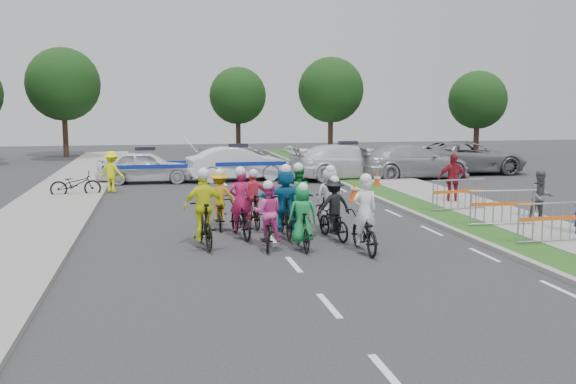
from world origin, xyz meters
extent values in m
plane|color=#28282B|center=(0.00, 0.00, 0.00)|extent=(90.00, 90.00, 0.00)
cube|color=gray|center=(5.10, 5.00, 0.06)|extent=(0.20, 60.00, 0.12)
cube|color=#264A17|center=(5.80, 5.00, 0.06)|extent=(1.20, 60.00, 0.11)
cube|color=gray|center=(7.60, 5.00, 0.07)|extent=(2.40, 60.00, 0.13)
cube|color=gray|center=(-6.50, 5.00, 0.07)|extent=(3.00, 60.00, 0.13)
imported|color=black|center=(1.91, 0.90, 0.49)|extent=(0.70, 1.89, 0.99)
imported|color=white|center=(1.91, 0.85, 1.00)|extent=(0.61, 0.41, 1.64)
sphere|color=white|center=(1.91, 0.80, 1.77)|extent=(0.28, 0.28, 0.28)
imported|color=black|center=(0.51, 1.44, 0.48)|extent=(0.46, 1.59, 0.95)
imported|color=#1A9343|center=(0.51, 1.39, 0.89)|extent=(0.70, 0.46, 1.43)
sphere|color=white|center=(0.51, 1.34, 1.54)|extent=(0.25, 0.25, 0.25)
imported|color=black|center=(-0.28, 1.77, 0.44)|extent=(0.88, 1.74, 0.88)
imported|color=#E640A4|center=(-0.28, 1.72, 0.91)|extent=(0.80, 0.67, 1.46)
sphere|color=white|center=(-0.28, 1.67, 1.57)|extent=(0.25, 0.25, 0.25)
imported|color=black|center=(-1.81, 2.17, 0.57)|extent=(0.76, 1.95, 1.14)
imported|color=#F0FD1A|center=(-1.81, 2.12, 1.04)|extent=(1.05, 0.53, 1.72)
sphere|color=white|center=(-1.81, 2.07, 1.85)|extent=(0.30, 0.30, 0.30)
imported|color=black|center=(1.60, 2.51, 0.44)|extent=(0.87, 1.74, 0.87)
imported|color=black|center=(1.60, 2.46, 0.91)|extent=(1.02, 0.70, 1.45)
sphere|color=white|center=(1.60, 2.41, 1.57)|extent=(0.25, 0.25, 0.25)
imported|color=black|center=(0.41, 3.04, 0.56)|extent=(0.58, 1.88, 1.12)
imported|color=#156BA4|center=(0.41, 2.99, 1.02)|extent=(1.58, 0.54, 1.69)
sphere|color=white|center=(0.41, 2.94, 1.82)|extent=(0.29, 0.29, 0.29)
imported|color=black|center=(-0.78, 3.26, 0.49)|extent=(0.90, 1.95, 0.98)
imported|color=#BA1751|center=(-0.78, 3.21, 1.00)|extent=(0.64, 0.47, 1.64)
sphere|color=white|center=(-0.78, 3.16, 1.77)|extent=(0.28, 0.28, 0.28)
imported|color=black|center=(1.78, 3.58, 0.54)|extent=(0.69, 1.82, 1.07)
imported|color=silver|center=(1.78, 3.53, 0.98)|extent=(0.83, 0.59, 1.61)
sphere|color=white|center=(1.78, 3.48, 1.73)|extent=(0.28, 0.28, 0.28)
imported|color=black|center=(0.95, 4.00, 0.49)|extent=(0.85, 1.93, 0.99)
imported|color=green|center=(0.95, 3.95, 1.00)|extent=(0.86, 0.70, 1.64)
sphere|color=white|center=(0.95, 3.90, 1.77)|extent=(0.28, 0.28, 0.28)
imported|color=black|center=(-0.24, 4.50, 0.49)|extent=(0.59, 1.66, 0.98)
imported|color=#F1435C|center=(-0.24, 4.45, 0.91)|extent=(0.89, 0.43, 1.47)
sphere|color=white|center=(-0.24, 4.40, 1.59)|extent=(0.25, 0.25, 0.25)
imported|color=black|center=(-1.20, 4.63, 0.45)|extent=(0.73, 1.74, 0.89)
imported|color=gold|center=(-1.20, 4.58, 0.92)|extent=(1.00, 0.63, 1.48)
sphere|color=white|center=(-1.20, 4.53, 1.60)|extent=(0.26, 0.26, 0.26)
imported|color=white|center=(-3.45, 16.16, 0.74)|extent=(4.39, 1.87, 1.48)
imported|color=white|center=(0.78, 16.16, 0.78)|extent=(4.93, 2.25, 1.57)
imported|color=white|center=(5.96, 15.66, 0.83)|extent=(6.00, 3.14, 1.66)
imported|color=#A2A3A7|center=(9.11, 15.38, 0.81)|extent=(5.74, 2.66, 1.62)
imported|color=slate|center=(12.68, 16.86, 0.84)|extent=(6.12, 2.93, 1.69)
imported|color=#4E4F53|center=(8.36, 3.58, 0.79)|extent=(0.84, 0.70, 1.57)
imported|color=maroon|center=(7.32, 7.35, 0.91)|extent=(1.11, 0.57, 1.82)
imported|color=#F6FF0D|center=(-4.75, 13.18, 0.83)|extent=(1.24, 1.04, 1.66)
cube|color=#F24C0C|center=(4.18, 8.94, 0.01)|extent=(0.40, 0.40, 0.03)
cone|color=#F24C0C|center=(4.18, 8.94, 0.35)|extent=(0.36, 0.36, 0.70)
cylinder|color=silver|center=(4.18, 8.94, 0.45)|extent=(0.29, 0.29, 0.08)
cube|color=#F24C0C|center=(6.20, 12.17, 0.01)|extent=(0.40, 0.40, 0.03)
cone|color=#F24C0C|center=(6.20, 12.17, 0.35)|extent=(0.36, 0.36, 0.70)
cylinder|color=silver|center=(6.20, 12.17, 0.45)|extent=(0.29, 0.29, 0.08)
imported|color=black|center=(-6.03, 12.05, 0.49)|extent=(1.93, 0.83, 0.99)
cylinder|color=#382619|center=(9.00, 30.00, 1.62)|extent=(0.36, 0.36, 3.25)
sphere|color=black|center=(9.00, 30.00, 4.55)|extent=(4.55, 4.55, 4.55)
cylinder|color=#382619|center=(18.00, 26.00, 1.38)|extent=(0.36, 0.36, 2.75)
sphere|color=black|center=(18.00, 26.00, 3.85)|extent=(3.85, 3.85, 3.85)
cylinder|color=#382619|center=(-9.00, 32.00, 1.75)|extent=(0.36, 0.36, 3.50)
sphere|color=black|center=(-9.00, 32.00, 4.90)|extent=(4.90, 4.90, 4.90)
cylinder|color=#382619|center=(3.00, 34.00, 1.50)|extent=(0.36, 0.36, 3.00)
sphere|color=black|center=(3.00, 34.00, 4.20)|extent=(4.20, 4.20, 4.20)
camera|label=1|loc=(-2.88, -13.56, 3.51)|focal=40.00mm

